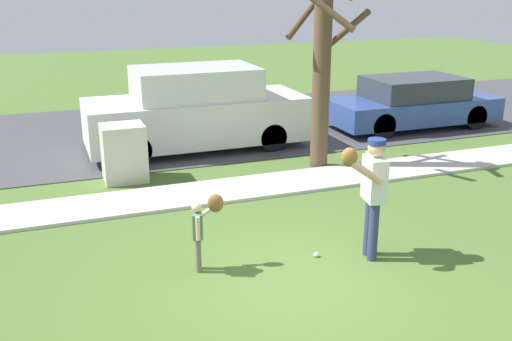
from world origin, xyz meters
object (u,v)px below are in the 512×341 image
(person_adult, at_px, (372,186))
(street_tree_near, at_px, (322,59))
(baseball, at_px, (316,255))
(utility_cabinet, at_px, (124,153))
(person_child, at_px, (203,223))
(parked_wagon_blue, at_px, (413,103))
(parked_van_white, at_px, (196,110))

(person_adult, xyz_separation_m, street_tree_near, (1.25, 4.09, 1.17))
(person_adult, distance_m, baseball, 1.28)
(utility_cabinet, relative_size, street_tree_near, 0.27)
(person_adult, relative_size, street_tree_near, 0.42)
(person_child, bearing_deg, parked_wagon_blue, 49.37)
(person_adult, distance_m, parked_van_white, 6.41)
(parked_wagon_blue, bearing_deg, person_child, -141.64)
(person_child, distance_m, parked_van_white, 6.05)
(baseball, bearing_deg, street_tree_near, 63.25)
(street_tree_near, bearing_deg, person_child, -134.43)
(person_adult, height_order, person_child, person_adult)
(utility_cabinet, bearing_deg, person_child, -83.87)
(person_child, bearing_deg, parked_van_white, 86.82)
(utility_cabinet, distance_m, parked_wagon_blue, 8.01)
(person_adult, xyz_separation_m, person_child, (-2.27, 0.50, -0.42))
(baseball, bearing_deg, parked_van_white, 91.12)
(baseball, distance_m, parked_van_white, 6.15)
(utility_cabinet, xyz_separation_m, parked_wagon_blue, (7.82, 1.71, 0.10))
(person_child, xyz_separation_m, parked_van_white, (1.48, 5.86, 0.23))
(person_adult, bearing_deg, street_tree_near, -96.03)
(person_adult, xyz_separation_m, baseball, (-0.67, 0.27, -1.05))
(person_adult, height_order, street_tree_near, street_tree_near)
(person_child, bearing_deg, person_adult, -1.36)
(utility_cabinet, bearing_deg, baseball, -64.87)
(person_adult, relative_size, parked_van_white, 0.35)
(baseball, height_order, parked_wagon_blue, parked_wagon_blue)
(person_child, distance_m, utility_cabinet, 4.16)
(person_adult, distance_m, person_child, 2.36)
(parked_van_white, distance_m, parked_wagon_blue, 5.90)
(person_adult, distance_m, street_tree_near, 4.44)
(baseball, bearing_deg, person_child, 172.01)
(baseball, xyz_separation_m, parked_van_white, (-0.12, 6.09, 0.87))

